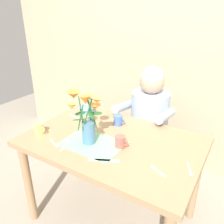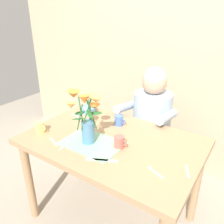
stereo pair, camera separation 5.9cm
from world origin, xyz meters
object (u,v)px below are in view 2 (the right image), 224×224
(ceramic_mug, at_px, (40,127))
(coffee_cup, at_px, (119,120))
(seated_person, at_px, (151,128))
(flower_vase, at_px, (86,115))
(ceramic_bowl, at_px, (89,109))
(tea_cup, at_px, (119,142))
(dinner_knife, at_px, (102,160))

(ceramic_mug, height_order, coffee_cup, same)
(seated_person, xyz_separation_m, ceramic_mug, (-0.51, -0.82, 0.22))
(flower_vase, xyz_separation_m, ceramic_bowl, (-0.30, 0.38, -0.17))
(seated_person, distance_m, coffee_cup, 0.47)
(tea_cup, distance_m, coffee_cup, 0.32)
(flower_vase, height_order, coffee_cup, flower_vase)
(ceramic_mug, xyz_separation_m, coffee_cup, (0.41, 0.42, 0.00))
(dinner_knife, xyz_separation_m, ceramic_mug, (-0.58, 0.03, 0.04))
(dinner_knife, distance_m, ceramic_mug, 0.58)
(seated_person, xyz_separation_m, tea_cup, (0.08, -0.67, 0.22))
(dinner_knife, distance_m, tea_cup, 0.18)
(ceramic_bowl, relative_size, tea_cup, 1.46)
(flower_vase, distance_m, coffee_cup, 0.37)
(flower_vase, height_order, dinner_knife, flower_vase)
(flower_vase, bearing_deg, tea_cup, 15.54)
(seated_person, distance_m, flower_vase, 0.84)
(seated_person, height_order, ceramic_mug, seated_person)
(ceramic_mug, relative_size, coffee_cup, 1.00)
(flower_vase, xyz_separation_m, tea_cup, (0.22, 0.06, -0.16))
(seated_person, relative_size, dinner_knife, 5.97)
(seated_person, relative_size, ceramic_bowl, 8.35)
(ceramic_bowl, xyz_separation_m, dinner_knife, (0.51, -0.50, -0.03))
(seated_person, height_order, coffee_cup, seated_person)
(flower_vase, bearing_deg, seated_person, 79.32)
(dinner_knife, relative_size, coffee_cup, 2.04)
(flower_vase, distance_m, dinner_knife, 0.31)
(dinner_knife, xyz_separation_m, coffee_cup, (-0.16, 0.45, 0.04))
(dinner_knife, bearing_deg, flower_vase, 123.06)
(tea_cup, bearing_deg, dinner_knife, -93.18)
(dinner_knife, height_order, tea_cup, tea_cup)
(flower_vase, bearing_deg, dinner_knife, -30.03)
(dinner_knife, relative_size, ceramic_mug, 2.04)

